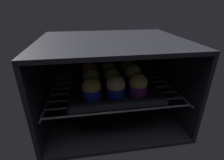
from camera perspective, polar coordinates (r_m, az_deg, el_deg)
The scene contains 12 objects.
oven_cavity at distance 79.30cm, azimuth -0.51°, elevation 1.00°, with size 59.00×47.00×37.00cm.
oven_rack at distance 76.97cm, azimuth -0.03°, elevation -2.57°, with size 54.80×42.00×0.80cm.
baking_tray at distance 76.29cm, azimuth 0.00°, elevation -1.93°, with size 36.34×36.34×2.20cm.
muffin_row0_col0 at distance 65.06cm, azimuth -6.89°, elevation -2.85°, with size 7.40×7.40×8.56cm.
muffin_row0_col1 at distance 65.95cm, azimuth 1.56°, elevation -2.16°, with size 7.42×7.42×8.77cm.
muffin_row0_col2 at distance 67.96cm, azimuth 8.87°, elevation -1.49°, with size 7.30×7.30×8.60cm.
muffin_row1_col0 at distance 74.03cm, azimuth -6.89°, elevation 0.64°, with size 7.16×7.16×8.23cm.
muffin_row1_col1 at distance 74.38cm, azimuth -0.17°, elevation 0.82°, with size 7.16×7.16×7.94cm.
muffin_row1_col2 at distance 76.49cm, azimuth 6.98°, elevation 1.87°, with size 7.39×7.39×8.99cm.
muffin_row2_col0 at distance 82.17cm, azimuth -7.55°, elevation 3.25°, with size 7.54×7.54×8.56cm.
muffin_row2_col1 at distance 82.66cm, azimuth -0.88°, elevation 3.38°, with size 7.16×7.16×8.00cm.
muffin_row2_col2 at distance 84.28cm, azimuth 5.11°, elevation 3.83°, with size 7.28×7.28×8.37cm.
Camera 1 is at (-10.79, -45.57, 48.83)cm, focal length 27.05 mm.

